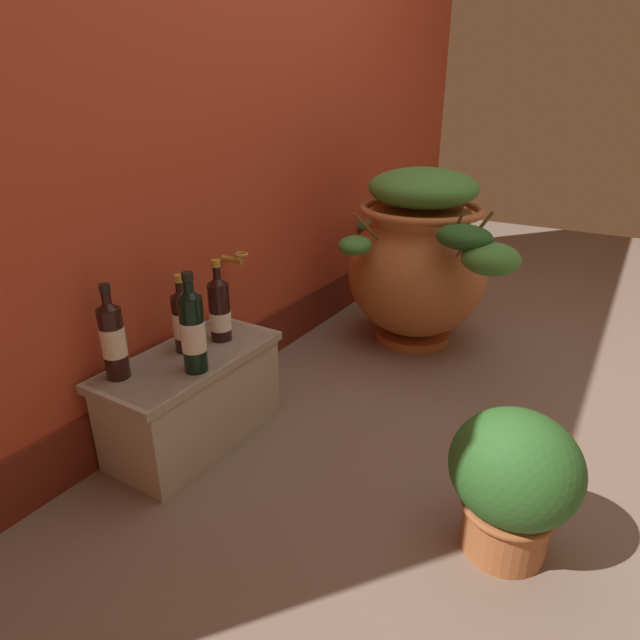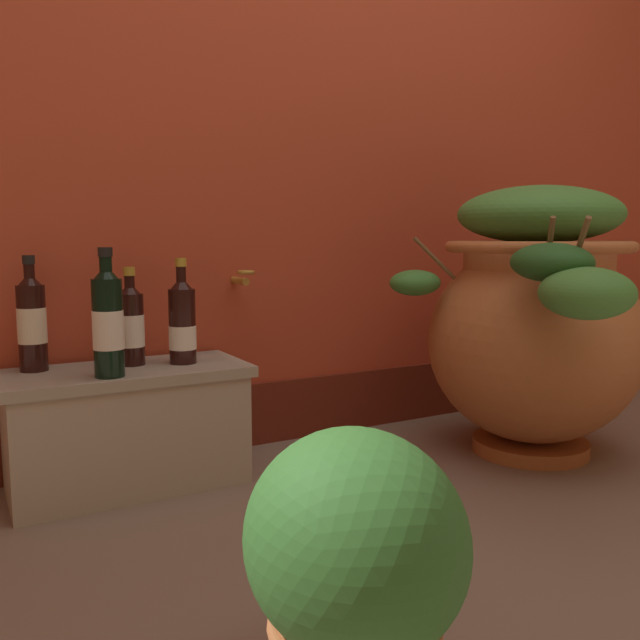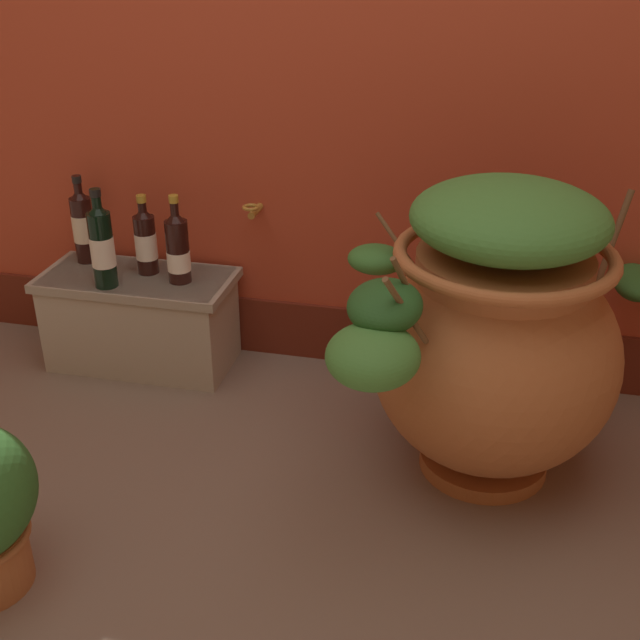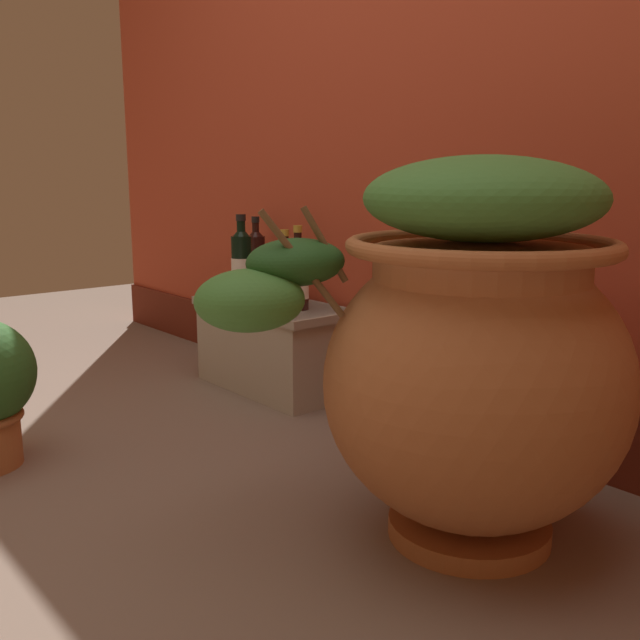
% 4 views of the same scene
% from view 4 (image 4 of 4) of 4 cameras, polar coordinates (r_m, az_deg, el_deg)
% --- Properties ---
extents(ground_plane, '(7.00, 7.00, 0.00)m').
position_cam_4_polar(ground_plane, '(1.81, -15.29, -15.63)').
color(ground_plane, '#7A6656').
extents(back_wall, '(4.40, 0.33, 2.60)m').
position_cam_4_polar(back_wall, '(2.41, 11.82, 22.70)').
color(back_wall, '#B74228').
rests_on(back_wall, ground_plane).
extents(terracotta_urn, '(0.91, 1.06, 0.86)m').
position_cam_4_polar(terracotta_urn, '(1.59, 12.07, -2.54)').
color(terracotta_urn, '#B26638').
rests_on(terracotta_urn, ground_plane).
extents(stone_ledge, '(0.66, 0.31, 0.34)m').
position_cam_4_polar(stone_ledge, '(2.73, -3.78, -1.82)').
color(stone_ledge, '#B2A893').
rests_on(stone_ledge, ground_plane).
extents(wine_bottle_left, '(0.08, 0.08, 0.31)m').
position_cam_4_polar(wine_bottle_left, '(2.91, -5.13, 4.84)').
color(wine_bottle_left, black).
rests_on(wine_bottle_left, stone_ledge).
extents(wine_bottle_middle, '(0.08, 0.08, 0.30)m').
position_cam_4_polar(wine_bottle_middle, '(2.55, -1.77, 3.56)').
color(wine_bottle_middle, black).
rests_on(wine_bottle_middle, stone_ledge).
extents(wine_bottle_right, '(0.08, 0.08, 0.33)m').
position_cam_4_polar(wine_bottle_right, '(2.67, -6.27, 4.43)').
color(wine_bottle_right, black).
rests_on(wine_bottle_right, stone_ledge).
extents(wine_bottle_back, '(0.07, 0.07, 0.28)m').
position_cam_4_polar(wine_bottle_back, '(2.68, -2.80, 3.90)').
color(wine_bottle_back, black).
rests_on(wine_bottle_back, stone_ledge).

